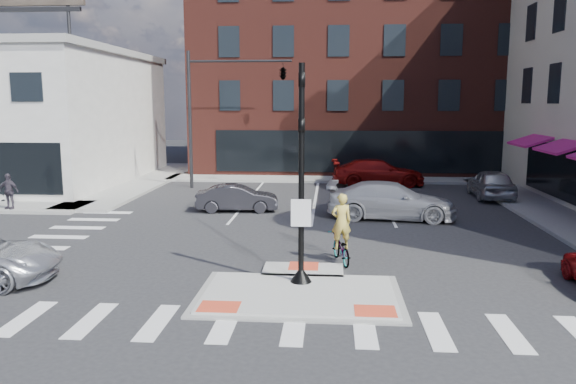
# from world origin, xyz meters

# --- Properties ---
(ground) EXTENTS (120.00, 120.00, 0.00)m
(ground) POSITION_xyz_m (0.00, 0.00, 0.00)
(ground) COLOR #28282B
(ground) RESTS_ON ground
(refuge_island) EXTENTS (5.40, 4.65, 0.13)m
(refuge_island) POSITION_xyz_m (0.00, -0.26, 0.05)
(refuge_island) COLOR gray
(refuge_island) RESTS_ON ground
(sidewalk_nw) EXTENTS (23.50, 20.50, 0.15)m
(sidewalk_nw) POSITION_xyz_m (-16.76, 15.29, 0.08)
(sidewalk_nw) COLOR gray
(sidewalk_nw) RESTS_ON ground
(sidewalk_e) EXTENTS (3.00, 24.00, 0.15)m
(sidewalk_e) POSITION_xyz_m (10.80, 10.00, 0.07)
(sidewalk_e) COLOR gray
(sidewalk_e) RESTS_ON ground
(sidewalk_n) EXTENTS (26.00, 3.00, 0.15)m
(sidewalk_n) POSITION_xyz_m (3.00, 22.00, 0.07)
(sidewalk_n) COLOR gray
(sidewalk_n) RESTS_ON ground
(building_n) EXTENTS (24.40, 18.40, 15.50)m
(building_n) POSITION_xyz_m (3.00, 31.99, 7.80)
(building_n) COLOR #512019
(building_n) RESTS_ON ground
(building_far_left) EXTENTS (10.00, 12.00, 10.00)m
(building_far_left) POSITION_xyz_m (-4.00, 52.00, 5.00)
(building_far_left) COLOR slate
(building_far_left) RESTS_ON ground
(building_far_right) EXTENTS (12.00, 12.00, 12.00)m
(building_far_right) POSITION_xyz_m (9.00, 54.00, 6.00)
(building_far_right) COLOR brown
(building_far_right) RESTS_ON ground
(signal_pole) EXTENTS (0.60, 0.60, 5.98)m
(signal_pole) POSITION_xyz_m (0.00, 0.40, 2.36)
(signal_pole) COLOR black
(signal_pole) RESTS_ON refuge_island
(mast_arm_signal) EXTENTS (6.10, 2.24, 8.00)m
(mast_arm_signal) POSITION_xyz_m (-3.47, 18.00, 6.21)
(mast_arm_signal) COLOR black
(mast_arm_signal) RESTS_ON ground
(white_pickup) EXTENTS (5.75, 2.78, 1.61)m
(white_pickup) POSITION_xyz_m (3.45, 9.82, 0.81)
(white_pickup) COLOR silver
(white_pickup) RESTS_ON ground
(bg_car_dark) EXTENTS (3.92, 1.69, 1.26)m
(bg_car_dark) POSITION_xyz_m (-3.57, 11.00, 0.63)
(bg_car_dark) COLOR #2A2A2F
(bg_car_dark) RESTS_ON ground
(bg_car_silver) EXTENTS (2.06, 4.68, 1.57)m
(bg_car_silver) POSITION_xyz_m (9.33, 15.62, 0.78)
(bg_car_silver) COLOR #B9BDC1
(bg_car_silver) RESTS_ON ground
(bg_car_red) EXTENTS (5.73, 2.63, 1.62)m
(bg_car_red) POSITION_xyz_m (3.68, 19.71, 0.81)
(bg_car_red) COLOR #9B110E
(bg_car_red) RESTS_ON ground
(cyclist) EXTENTS (1.04, 1.87, 2.24)m
(cyclist) POSITION_xyz_m (1.14, 2.80, 0.75)
(cyclist) COLOR #3F3F44
(cyclist) RESTS_ON ground
(pedestrian_a) EXTENTS (1.03, 1.02, 1.67)m
(pedestrian_a) POSITION_xyz_m (-15.79, 12.00, 0.99)
(pedestrian_a) COLOR black
(pedestrian_a) RESTS_ON sidewalk_nw
(pedestrian_b) EXTENTS (1.01, 0.49, 1.66)m
(pedestrian_b) POSITION_xyz_m (-14.14, 10.00, 0.98)
(pedestrian_b) COLOR #39333E
(pedestrian_b) RESTS_ON sidewalk_nw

